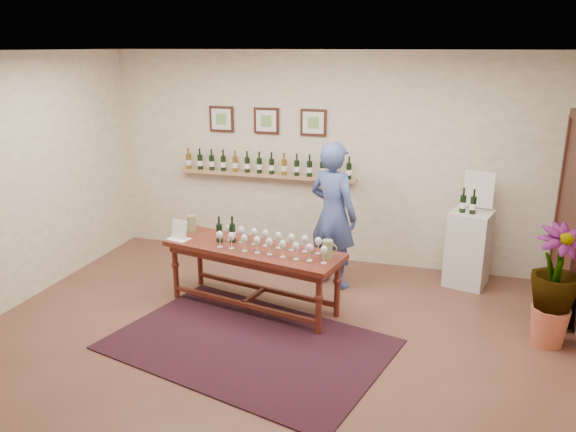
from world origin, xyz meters
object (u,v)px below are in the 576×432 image
(potted_plant, at_px, (554,286))
(person, at_px, (333,215))
(tasting_table, at_px, (253,256))
(display_pedestal, at_px, (468,249))

(potted_plant, bearing_deg, person, 160.69)
(tasting_table, height_order, potted_plant, potted_plant)
(tasting_table, relative_size, potted_plant, 2.00)
(tasting_table, xyz_separation_m, person, (0.71, 0.88, 0.28))
(tasting_table, xyz_separation_m, potted_plant, (3.07, 0.05, 0.01))
(potted_plant, bearing_deg, tasting_table, -179.01)
(person, bearing_deg, potted_plant, -174.57)
(person, bearing_deg, display_pedestal, -138.82)
(potted_plant, height_order, person, person)
(tasting_table, bearing_deg, potted_plant, 12.99)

